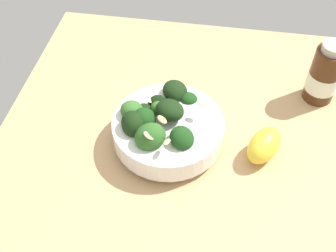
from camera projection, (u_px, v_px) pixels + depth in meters
ground_plane at (192, 149)px, 73.13cm from camera, size 67.21×67.21×4.98cm
bowl_of_broccoli at (164, 127)px, 68.26cm from camera, size 18.88×18.20×9.41cm
lemon_wedge at (264, 145)px, 67.38cm from camera, size 8.97×7.60×5.01cm
bottle_tall at (324, 75)px, 74.33cm from camera, size 5.53×5.53×11.99cm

